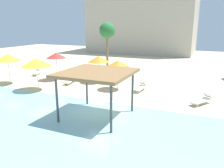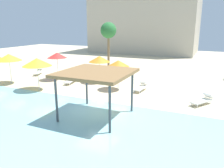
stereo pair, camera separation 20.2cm
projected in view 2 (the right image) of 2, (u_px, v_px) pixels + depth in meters
name	position (u px, v px, depth m)	size (l,w,h in m)	color
ground_plane	(97.00, 109.00, 15.17)	(80.00, 80.00, 0.00)	beige
lagoon_water	(44.00, 146.00, 10.55)	(44.00, 13.50, 0.04)	#8CC6CC
shade_pavilion	(96.00, 74.00, 13.29)	(4.06, 4.06, 2.86)	#42474C
beach_umbrella_orange_0	(118.00, 63.00, 19.36)	(1.92, 1.92, 2.56)	silver
beach_umbrella_yellow_1	(37.00, 62.00, 19.12)	(2.46, 2.46, 2.78)	silver
beach_umbrella_yellow_2	(9.00, 57.00, 21.29)	(2.33, 2.33, 2.85)	silver
beach_umbrella_orange_3	(99.00, 59.00, 21.92)	(2.11, 2.11, 2.57)	silver
beach_umbrella_red_6	(57.00, 55.00, 22.81)	(1.97, 1.97, 2.79)	silver
lounge_chair_0	(203.00, 100.00, 16.05)	(1.52, 1.92, 0.74)	white
lounge_chair_1	(141.00, 87.00, 19.41)	(0.75, 1.94, 0.74)	white
lounge_chair_2	(71.00, 80.00, 21.91)	(0.91, 1.97, 0.74)	white
lounge_chair_3	(38.00, 71.00, 25.78)	(1.32, 1.98, 0.74)	white
palm_tree_1	(108.00, 31.00, 26.87)	(1.90, 1.90, 5.81)	brown
hotel_block_0	(145.00, 16.00, 45.40)	(20.36, 11.63, 14.44)	#B2A893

